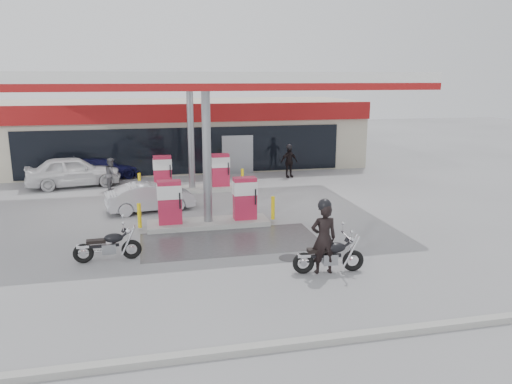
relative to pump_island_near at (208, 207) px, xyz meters
The scene contains 16 objects.
ground 2.12m from the pump_island_near, 90.00° to the right, with size 90.00×90.00×0.00m, color gray.
wet_patch 2.18m from the pump_island_near, 75.96° to the right, with size 6.00×3.00×0.00m, color #4C4C4F.
drain_cover 4.53m from the pump_island_near, 63.43° to the right, with size 0.70×0.70×0.01m, color #38383A.
kerb 9.02m from the pump_island_near, 90.00° to the right, with size 28.00×0.25×0.15m, color gray.
store_building 14.00m from the pump_island_near, 89.98° to the left, with size 22.00×8.22×4.00m.
canopy 5.46m from the pump_island_near, 90.00° to the left, with size 16.00×10.02×5.51m.
pump_island_near is the anchor object (origin of this frame).
pump_island_far 6.00m from the pump_island_near, 90.00° to the left, with size 5.14×1.30×1.78m.
main_motorcycle 6.01m from the pump_island_near, 62.54° to the right, with size 2.08×0.80×1.07m.
biker_main 5.92m from the pump_island_near, 64.16° to the right, with size 0.74×0.49×2.03m, color black.
parked_motorcycle 4.54m from the pump_island_near, 138.69° to the right, with size 2.01×0.77×1.03m.
sedan_white 10.13m from the pump_island_near, 124.62° to the left, with size 1.85×4.59×1.56m, color silver.
attendant 7.97m from the pump_island_near, 118.61° to the left, with size 0.78×0.61×1.61m, color #4C4B50.
hatchback_silver 3.35m from the pump_island_near, 128.11° to the left, with size 1.25×3.59×1.18m, color #AEB0B7.
parked_car_left 10.97m from the pump_island_near, 114.23° to the left, with size 1.64×4.04×1.17m, color #151646.
biker_walking 9.91m from the pump_island_near, 55.84° to the left, with size 1.02×0.42×1.73m, color black.
Camera 1 is at (-2.23, -15.89, 5.44)m, focal length 35.00 mm.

